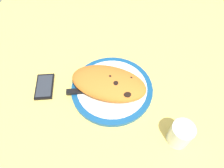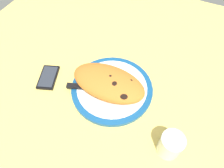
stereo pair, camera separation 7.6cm
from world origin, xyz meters
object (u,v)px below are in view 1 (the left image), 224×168
object	(u,v)px
water_glass	(180,135)
fork	(119,74)
plate	(112,88)
smartphone	(45,86)
calzone	(109,83)
knife	(88,91)

from	to	relation	value
water_glass	fork	bearing A→B (deg)	-38.78
plate	smartphone	world-z (taller)	plate
plate	calzone	world-z (taller)	calzone
water_glass	smartphone	bearing A→B (deg)	-8.37
knife	fork	bearing A→B (deg)	-130.68
knife	smartphone	xyz separation A→B (cm)	(17.59, 1.40, -1.83)
smartphone	plate	bearing A→B (deg)	-167.39
calzone	plate	bearing A→B (deg)	-145.09
plate	fork	world-z (taller)	fork
calzone	smartphone	bearing A→B (deg)	11.48
smartphone	water_glass	xyz separation A→B (cm)	(-51.66, 7.60, 3.23)
water_glass	knife	bearing A→B (deg)	-14.81
calzone	knife	xyz separation A→B (cm)	(7.00, 3.59, -2.76)
knife	water_glass	distance (cm)	35.27
fork	smartphone	world-z (taller)	fork
knife	water_glass	size ratio (longest dim) A/B	2.54
knife	smartphone	size ratio (longest dim) A/B	1.69
knife	plate	bearing A→B (deg)	-151.75
water_glass	plate	bearing A→B (deg)	-27.16
plate	knife	world-z (taller)	knife
knife	smartphone	distance (cm)	17.74
fork	water_glass	bearing A→B (deg)	141.22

